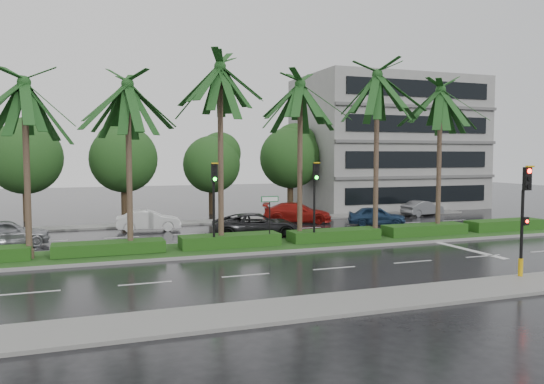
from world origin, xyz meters
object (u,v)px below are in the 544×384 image
object	(u,v)px
signal_near	(524,216)
street_sign	(270,208)
car_red	(297,213)
car_blue	(377,216)
signal_median_left	(214,193)
car_silver	(5,233)
car_darkgrey	(257,226)
car_grey	(423,208)
car_white	(149,221)

from	to	relation	value
signal_near	street_sign	size ratio (longest dim) A/B	1.68
car_red	car_blue	world-z (taller)	car_red
signal_median_left	car_silver	size ratio (longest dim) A/B	0.99
car_darkgrey	signal_median_left	bearing A→B (deg)	147.18
street_sign	car_silver	world-z (taller)	street_sign
street_sign	car_grey	bearing A→B (deg)	30.81
car_red	car_white	bearing A→B (deg)	117.82
signal_near	car_red	bearing A→B (deg)	94.44
street_sign	car_red	world-z (taller)	street_sign
car_darkgrey	car_red	bearing A→B (deg)	-29.89
car_red	signal_median_left	bearing A→B (deg)	162.84
car_red	signal_near	bearing A→B (deg)	-151.24
signal_near	street_sign	xyz separation A→B (m)	(-7.00, 9.87, -0.38)
car_white	car_red	xyz separation A→B (m)	(10.64, 0.65, 0.05)
car_grey	signal_median_left	bearing A→B (deg)	105.51
signal_near	street_sign	world-z (taller)	signal_near
car_white	car_red	bearing A→B (deg)	-81.52
car_silver	car_white	world-z (taller)	car_silver
car_darkgrey	car_blue	xyz separation A→B (m)	(9.50, 2.42, -0.07)
car_darkgrey	car_blue	distance (m)	9.80
signal_near	car_silver	size ratio (longest dim) A/B	0.99
car_blue	car_grey	size ratio (longest dim) A/B	1.06
car_blue	car_grey	world-z (taller)	car_blue
car_grey	car_silver	bearing A→B (deg)	87.30
signal_median_left	street_sign	bearing A→B (deg)	3.47
car_white	car_blue	world-z (taller)	car_blue
signal_near	street_sign	distance (m)	12.11
signal_median_left	car_red	xyz separation A→B (m)	(8.50, 9.62, -2.28)
car_white	car_darkgrey	distance (m)	7.70
signal_near	car_darkgrey	xyz separation A→B (m)	(-6.50, 13.41, -1.76)
street_sign	car_white	world-z (taller)	street_sign
street_sign	car_silver	size ratio (longest dim) A/B	0.59
signal_near	signal_median_left	bearing A→B (deg)	135.91
car_blue	car_silver	bearing A→B (deg)	115.00
car_white	car_grey	xyz separation A→B (m)	(21.76, 1.13, -0.06)
signal_near	car_silver	world-z (taller)	signal_near
car_white	car_grey	world-z (taller)	car_white
car_darkgrey	street_sign	bearing A→B (deg)	-177.62
car_silver	car_grey	xyz separation A→B (m)	(29.67, 4.71, -0.14)
street_sign	car_darkgrey	bearing A→B (deg)	81.96
car_grey	street_sign	bearing A→B (deg)	109.09
street_sign	signal_median_left	bearing A→B (deg)	-176.53
car_silver	car_blue	xyz separation A→B (m)	(23.05, 0.75, -0.09)
car_white	car_grey	size ratio (longest dim) A/B	1.09
signal_near	signal_median_left	xyz separation A→B (m)	(-10.00, 9.69, 0.49)
car_silver	street_sign	bearing A→B (deg)	-120.97
car_silver	signal_median_left	bearing A→B (deg)	-127.42
signal_near	car_darkgrey	world-z (taller)	signal_near
car_darkgrey	car_white	bearing A→B (deg)	57.49
car_white	car_red	world-z (taller)	car_red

